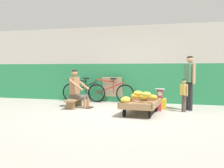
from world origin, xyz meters
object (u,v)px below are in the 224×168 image
object	(u,v)px
low_bench	(75,101)
plastic_crate	(160,104)
shopping_bag	(158,107)
vendor_seated	(77,89)
customer_child	(184,92)
customer_adult	(190,77)
banana_cart	(141,105)
weighing_scale	(160,93)
bicycle_near_left	(83,92)
bicycle_far_left	(110,92)
sign_board	(113,89)

from	to	relation	value
low_bench	plastic_crate	bearing A→B (deg)	9.24
plastic_crate	shopping_bag	bearing A→B (deg)	-91.06
vendor_seated	customer_child	bearing A→B (deg)	1.01
customer_adult	banana_cart	bearing A→B (deg)	-142.00
banana_cart	weighing_scale	size ratio (longest dim) A/B	4.94
vendor_seated	bicycle_near_left	distance (m)	1.38
low_bench	bicycle_far_left	world-z (taller)	bicycle_far_left
low_bench	vendor_seated	xyz separation A→B (m)	(0.09, -0.01, 0.37)
vendor_seated	shopping_bag	size ratio (longest dim) A/B	4.75
banana_cart	vendor_seated	xyz separation A→B (m)	(-2.04, 0.58, 0.33)
bicycle_near_left	sign_board	size ratio (longest dim) A/B	1.88
bicycle_far_left	weighing_scale	bearing A→B (deg)	-28.15
bicycle_near_left	customer_child	xyz separation A→B (m)	(3.44, -1.27, 0.20)
low_bench	bicycle_near_left	distance (m)	1.35
vendor_seated	weighing_scale	distance (m)	2.47
customer_adult	shopping_bag	xyz separation A→B (m)	(-0.83, -0.35, -0.83)
banana_cart	customer_adult	size ratio (longest dim) A/B	0.97
weighing_scale	bicycle_far_left	bearing A→B (deg)	151.85
plastic_crate	vendor_seated	bearing A→B (deg)	-170.24
customer_child	low_bench	bearing A→B (deg)	-179.17
vendor_seated	bicycle_far_left	world-z (taller)	vendor_seated
plastic_crate	customer_adult	size ratio (longest dim) A/B	0.24
bicycle_near_left	customer_adult	world-z (taller)	customer_adult
low_bench	shopping_bag	distance (m)	2.51
weighing_scale	bicycle_far_left	size ratio (longest dim) A/B	0.18
plastic_crate	bicycle_near_left	bearing A→B (deg)	161.84
bicycle_near_left	bicycle_far_left	size ratio (longest dim) A/B	1.00
banana_cart	weighing_scale	bearing A→B (deg)	68.80
vendor_seated	bicycle_near_left	bearing A→B (deg)	104.14
bicycle_far_left	customer_adult	distance (m)	2.85
low_bench	plastic_crate	distance (m)	2.55
banana_cart	shopping_bag	distance (m)	0.72
bicycle_near_left	bicycle_far_left	distance (m)	0.99
bicycle_far_left	customer_adult	bearing A→B (deg)	-21.02
banana_cart	weighing_scale	distance (m)	1.09
low_bench	vendor_seated	size ratio (longest dim) A/B	0.99
bicycle_near_left	low_bench	bearing A→B (deg)	-79.40
plastic_crate	sign_board	xyz separation A→B (m)	(-1.75, 1.15, 0.29)
bicycle_far_left	customer_child	world-z (taller)	customer_child
banana_cart	bicycle_near_left	distance (m)	3.05
low_bench	customer_child	size ratio (longest dim) A/B	1.26
vendor_seated	sign_board	bearing A→B (deg)	66.61
low_bench	customer_child	distance (m)	3.22
plastic_crate	sign_board	distance (m)	2.12
bicycle_near_left	sign_board	world-z (taller)	sign_board
sign_board	bicycle_near_left	bearing A→B (deg)	-166.57
weighing_scale	sign_board	world-z (taller)	sign_board
weighing_scale	shopping_bag	world-z (taller)	weighing_scale
plastic_crate	bicycle_far_left	world-z (taller)	bicycle_far_left
banana_cart	customer_child	size ratio (longest dim) A/B	1.67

